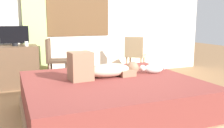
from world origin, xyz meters
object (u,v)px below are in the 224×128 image
person_lying (102,69)px  cup (26,44)px  desk (12,67)px  chair_spare (135,54)px  chair_by_desk (54,58)px  cat (152,68)px  tv_monitor (14,36)px  bed (111,99)px

person_lying → cup: bearing=113.3°
desk → cup: 0.50m
desk → chair_spare: bearing=-4.9°
chair_by_desk → cup: bearing=169.9°
cat → chair_spare: size_ratio=0.41×
chair_by_desk → desk: bearing=164.5°
cat → chair_by_desk: 1.99m
desk → tv_monitor: tv_monitor is taller
bed → chair_by_desk: (-0.37, 1.82, 0.27)m
cat → person_lying: bearing=178.6°
bed → cat: (0.65, 0.11, 0.31)m
person_lying → tv_monitor: 2.14m
cat → bed: bearing=-170.3°
person_lying → chair_spare: chair_spare is taller
desk → cup: (0.26, -0.12, 0.41)m
person_lying → chair_by_desk: chair_by_desk is taller
desk → tv_monitor: (0.08, 0.00, 0.55)m
chair_by_desk → chair_spare: (1.64, -0.00, 0.00)m
person_lying → chair_by_desk: size_ratio=1.09×
cat → desk: desk is taller
tv_monitor → chair_spare: tv_monitor is taller
chair_by_desk → cat: bearing=-59.2°
bed → chair_spare: 2.24m
cat → chair_by_desk: size_ratio=0.41×
cup → person_lying: bearing=-66.7°
person_lying → tv_monitor: (-0.95, 1.89, 0.32)m
bed → chair_spare: bearing=54.9°
bed → chair_by_desk: bearing=101.4°
bed → cat: bearing=9.7°
chair_by_desk → person_lying: bearing=-79.8°
chair_spare → chair_by_desk: bearing=179.9°
person_lying → desk: 2.17m
bed → cup: 2.15m
desk → bed: bearing=-61.7°
person_lying → bed: bearing=-64.4°
bed → desk: 2.30m
tv_monitor → cup: (0.18, -0.12, -0.14)m
tv_monitor → chair_by_desk: 0.79m
chair_by_desk → tv_monitor: bearing=162.7°
tv_monitor → person_lying: bearing=-63.4°
chair_spare → desk: bearing=175.1°
cup → chair_by_desk: (0.46, -0.08, -0.27)m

